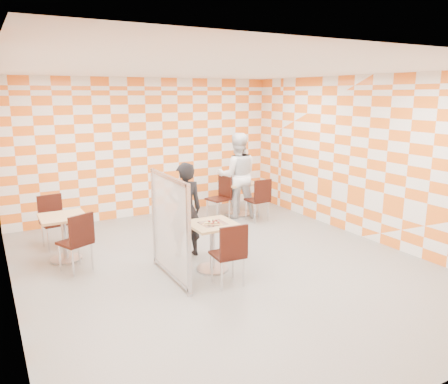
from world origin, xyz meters
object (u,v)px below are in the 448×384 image
chair_second_front (260,197)px  empty_table (64,230)px  man_white (237,175)px  sport_bottle (232,178)px  second_table (239,193)px  soda_bottle (241,177)px  chair_main_front (230,250)px  chair_empty_near (78,238)px  partition (170,227)px  man_dark (185,210)px  chair_second_side (221,194)px  chair_empty_far (52,217)px  main_table (212,238)px

chair_second_front → empty_table: bearing=-176.0°
man_white → sport_bottle: bearing=-56.4°
second_table → sport_bottle: sport_bottle is taller
soda_bottle → chair_main_front: bearing=-123.4°
chair_main_front → sport_bottle: size_ratio=4.62×
chair_empty_near → partition: (1.12, -0.92, 0.25)m
partition → man_dark: man_dark is taller
second_table → empty_table: 4.00m
sport_bottle → partition: bearing=-134.6°
second_table → partition: bearing=-136.7°
empty_table → chair_main_front: (1.85, -2.20, 0.04)m
chair_second_front → chair_empty_near: 3.98m
man_dark → man_white: (1.98, 1.64, 0.13)m
man_dark → sport_bottle: man_dark is taller
chair_second_side → soda_bottle: bearing=13.7°
soda_bottle → man_white: bearing=-140.7°
chair_empty_near → empty_table: bearing=99.5°
chair_empty_far → sport_bottle: bearing=3.5°
chair_second_side → sport_bottle: (0.35, 0.13, 0.29)m
second_table → empty_table: (-3.88, -0.96, 0.00)m
chair_main_front → chair_empty_far: bearing=122.6°
sport_bottle → chair_second_side: bearing=-159.2°
sport_bottle → soda_bottle: 0.23m
chair_empty_near → chair_empty_far: bearing=96.7°
chair_second_side → man_dark: man_dark is taller
chair_second_side → man_white: (0.38, -0.02, 0.38)m
chair_second_front → chair_empty_near: size_ratio=1.00×
chair_empty_near → sport_bottle: size_ratio=4.62×
chair_second_side → sport_bottle: 0.47m
chair_main_front → sport_bottle: (1.90, 3.22, 0.29)m
second_table → man_white: 0.44m
soda_bottle → chair_second_side: bearing=-166.3°
chair_empty_far → man_dark: bearing=-40.0°
main_table → soda_bottle: size_ratio=3.26×
chair_second_side → man_dark: bearing=-133.8°
chair_empty_far → soda_bottle: bearing=3.4°
empty_table → chair_main_front: size_ratio=0.81×
chair_second_front → chair_second_side: (-0.59, 0.60, 0.00)m
second_table → man_white: bearing=-134.4°
man_white → empty_table: bearing=33.9°
main_table → man_white: size_ratio=0.41×
main_table → empty_table: size_ratio=1.00×
chair_second_side → chair_main_front: bearing=-116.7°
main_table → sport_bottle: size_ratio=3.75×
main_table → man_dark: 0.82m
man_white → soda_bottle: 0.26m
second_table → partition: 3.66m
second_table → chair_second_side: bearing=-170.3°
second_table → chair_second_side: 0.49m
chair_second_front → chair_empty_far: 4.08m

